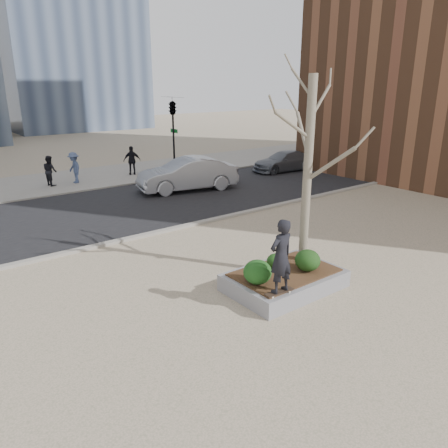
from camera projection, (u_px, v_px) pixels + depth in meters
ground at (256, 299)px, 11.15m from camera, size 120.00×120.00×0.00m
street at (101, 211)px, 18.68m from camera, size 60.00×8.00×0.02m
far_sidewalk at (51, 183)px, 23.96m from camera, size 60.00×6.00×0.02m
planter at (284, 281)px, 11.66m from camera, size 3.00×2.00×0.45m
planter_mulch at (285, 272)px, 11.58m from camera, size 2.70×1.70×0.04m
sycamore_tree at (309, 142)px, 11.36m from camera, size 2.80×2.80×6.60m
shrub_left at (258, 272)px, 10.81m from camera, size 0.71×0.71×0.61m
shrub_middle at (276, 261)px, 11.73m from camera, size 0.48×0.48×0.41m
shrub_right at (308, 260)px, 11.56m from camera, size 0.68×0.68×0.57m
skateboard at (279, 293)px, 10.41m from camera, size 0.79×0.25×0.08m
skateboarder at (281, 256)px, 10.12m from camera, size 0.67×0.45×1.80m
car_silver at (188, 174)px, 22.06m from camera, size 5.25×2.80×1.64m
car_third at (284, 161)px, 26.99m from camera, size 4.32×2.22×1.20m
pedestrian_a at (50, 171)px, 23.07m from camera, size 0.74×0.87×1.59m
pedestrian_b at (74, 168)px, 23.65m from camera, size 0.67×1.11×1.68m
pedestrian_c at (132, 161)px, 25.76m from camera, size 1.07×0.73×1.69m
traffic_light_far at (174, 137)px, 25.22m from camera, size 0.60×2.48×4.50m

